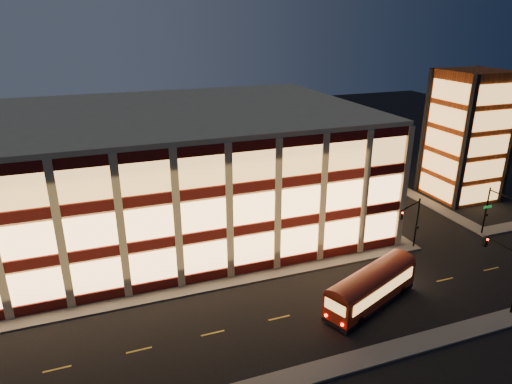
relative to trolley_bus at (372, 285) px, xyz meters
name	(u,v)px	position (x,y,z in m)	size (l,w,h in m)	color
ground	(217,291)	(-12.58, 6.96, -1.99)	(200.00, 200.00, 0.00)	black
sidewalk_office_south	(184,290)	(-15.58, 7.96, -1.92)	(54.00, 2.00, 0.15)	#514F4C
sidewalk_office_east	(338,198)	(10.42, 23.96, -1.92)	(2.00, 30.00, 0.15)	#514F4C
sidewalk_tower_west	(402,189)	(21.42, 23.96, -1.92)	(2.00, 30.00, 0.15)	#514F4C
office_building	(154,170)	(-15.50, 23.88, 5.26)	(50.45, 30.45, 14.50)	tan
stair_tower	(467,136)	(27.37, 18.92, 7.00)	(8.60, 8.60, 18.00)	#8C3814
traffic_signal_far	(411,218)	(9.63, 7.20, 2.12)	(3.79, 1.87, 6.00)	black
traffic_signal_right	(497,207)	(20.92, 6.34, 2.11)	(1.20, 4.37, 6.00)	black
traffic_signal_near	(506,265)	(10.92, -4.07, 2.14)	(0.32, 4.45, 6.00)	black
trolley_bus	(372,285)	(0.00, 0.00, 0.00)	(10.81, 6.55, 3.59)	maroon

